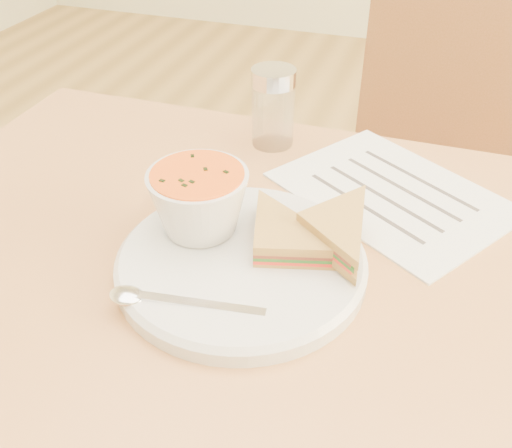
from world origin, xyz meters
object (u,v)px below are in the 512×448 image
at_px(soup_bowl, 199,204).
at_px(condiment_shaker, 273,108).
at_px(chair_far, 399,199).
at_px(plate, 241,263).

xyz_separation_m(soup_bowl, condiment_shaker, (0.01, 0.25, 0.00)).
relative_size(soup_bowl, condiment_shaker, 0.97).
xyz_separation_m(chair_far, soup_bowl, (-0.19, -0.59, 0.33)).
relative_size(chair_far, plate, 3.45).
height_order(chair_far, soup_bowl, chair_far).
xyz_separation_m(chair_far, condiment_shaker, (-0.19, -0.34, 0.34)).
relative_size(plate, condiment_shaker, 2.37).
distance_m(chair_far, condiment_shaker, 0.51).
bearing_deg(condiment_shaker, plate, -79.41).
height_order(chair_far, condiment_shaker, chair_far).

